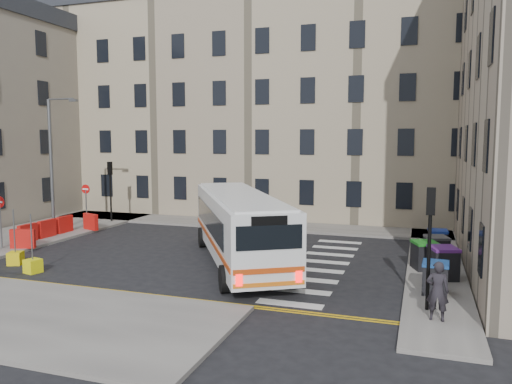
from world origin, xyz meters
The scene contains 20 objects.
ground centered at (0.00, 0.00, 0.00)m, with size 120.00×120.00×0.00m, color black.
pavement_north centered at (-6.00, 8.60, 0.07)m, with size 36.00×3.20×0.15m, color slate.
pavement_east centered at (9.00, 4.00, 0.07)m, with size 2.40×26.00×0.15m, color slate.
pavement_west centered at (-14.00, 1.00, 0.07)m, with size 6.00×22.00×0.15m, color slate.
terrace_north centered at (-7.00, 15.50, 8.62)m, with size 38.30×10.80×17.20m.
traffic_light_east centered at (8.60, -5.50, 2.87)m, with size 0.28×0.22×4.10m.
traffic_light_nw centered at (-12.00, 6.50, 2.87)m, with size 0.28×0.22×4.10m.
streetlamp centered at (-13.00, 2.00, 4.34)m, with size 0.50×0.22×8.14m.
no_entry_north centered at (-12.50, 4.50, 2.08)m, with size 0.60×0.08×3.00m.
no_entry_south centered at (-12.50, -2.50, 2.08)m, with size 0.60×0.08×3.00m.
roadworks_barriers centered at (-11.84, 0.50, 0.65)m, with size 1.66×6.26×1.00m.
bus centered at (0.32, -1.23, 1.87)m, with size 8.34×11.56×3.23m.
wheelie_bin_a centered at (8.89, -3.53, 0.74)m, with size 0.98×1.11×1.17m.
wheelie_bin_b centered at (9.23, -1.35, 0.81)m, with size 1.34×1.44×1.30m.
wheelie_bin_c centered at (8.52, -0.06, 0.77)m, with size 1.29×1.38×1.23m.
wheelie_bin_d centered at (9.04, 1.46, 0.76)m, with size 1.23×1.32×1.21m.
wheelie_bin_e centered at (9.13, 3.36, 0.74)m, with size 0.98×1.11×1.17m.
pedestrian centered at (8.88, -6.45, 1.10)m, with size 0.69×0.45×1.90m, color black.
bollard_yellow centered at (-9.50, -4.66, 0.30)m, with size 0.60×0.60×0.60m, color yellow.
bollard_chevron centered at (-7.68, -5.55, 0.30)m, with size 0.60×0.60×0.60m, color yellow.
Camera 1 is at (8.31, -22.62, 5.84)m, focal length 35.00 mm.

